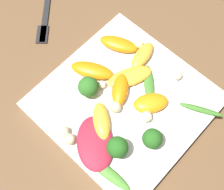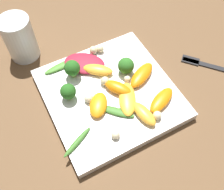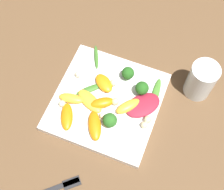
{
  "view_description": "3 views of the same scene",
  "coord_description": "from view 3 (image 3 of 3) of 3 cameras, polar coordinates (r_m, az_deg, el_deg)",
  "views": [
    {
      "loc": [
        -0.12,
        0.16,
        0.49
      ],
      "look_at": [
        0.02,
        0.01,
        0.03
      ],
      "focal_mm": 50.0,
      "sensor_mm": 36.0,
      "label": 1
    },
    {
      "loc": [
        -0.13,
        -0.26,
        0.46
      ],
      "look_at": [
        -0.0,
        -0.02,
        0.03
      ],
      "focal_mm": 42.0,
      "sensor_mm": 36.0,
      "label": 2
    },
    {
      "loc": [
        0.29,
        0.13,
        0.7
      ],
      "look_at": [
        -0.01,
        0.01,
        0.04
      ],
      "focal_mm": 50.0,
      "sensor_mm": 36.0,
      "label": 3
    }
  ],
  "objects": [
    {
      "name": "macadamia_nut_4",
      "position": [
        0.72,
        5.92,
        -5.47
      ],
      "size": [
        0.02,
        0.02,
        0.02
      ],
      "color": "beige",
      "rests_on": "plate"
    },
    {
      "name": "orange_segment_6",
      "position": [
        0.72,
        -3.38,
        -5.55
      ],
      "size": [
        0.08,
        0.06,
        0.02
      ],
      "color": "orange",
      "rests_on": "plate"
    },
    {
      "name": "orange_segment_5",
      "position": [
        0.73,
        -8.26,
        -3.93
      ],
      "size": [
        0.07,
        0.05,
        0.02
      ],
      "color": "orange",
      "rests_on": "plate"
    },
    {
      "name": "fork",
      "position": [
        0.72,
        -11.37,
        -16.72
      ],
      "size": [
        0.13,
        0.14,
        0.01
      ],
      "color": "#262628",
      "rests_on": "ground_plane"
    },
    {
      "name": "macadamia_nut_0",
      "position": [
        0.73,
        -1.77,
        -3.81
      ],
      "size": [
        0.01,
        0.01,
        0.01
      ],
      "color": "beige",
      "rests_on": "plate"
    },
    {
      "name": "orange_segment_2",
      "position": [
        0.76,
        -1.49,
        2.19
      ],
      "size": [
        0.06,
        0.07,
        0.02
      ],
      "color": "orange",
      "rests_on": "plate"
    },
    {
      "name": "macadamia_nut_5",
      "position": [
        0.73,
        6.52,
        -4.5
      ],
      "size": [
        0.02,
        0.02,
        0.02
      ],
      "color": "beige",
      "rests_on": "plate"
    },
    {
      "name": "macadamia_nut_3",
      "position": [
        0.78,
        -6.21,
        3.81
      ],
      "size": [
        0.02,
        0.02,
        0.02
      ],
      "color": "beige",
      "rests_on": "plate"
    },
    {
      "name": "plate",
      "position": [
        0.76,
        -0.94,
        -1.26
      ],
      "size": [
        0.25,
        0.25,
        0.02
      ],
      "color": "white",
      "rests_on": "ground_plane"
    },
    {
      "name": "broccoli_floret_1",
      "position": [
        0.71,
        -0.4,
        -4.66
      ],
      "size": [
        0.03,
        0.03,
        0.04
      ],
      "color": "#7A9E51",
      "rests_on": "plate"
    },
    {
      "name": "arugula_sprig_0",
      "position": [
        0.81,
        -2.89,
        6.96
      ],
      "size": [
        0.07,
        0.04,
        0.01
      ],
      "color": "#3D7528",
      "rests_on": "plate"
    },
    {
      "name": "orange_segment_1",
      "position": [
        0.74,
        -1.81,
        -1.45
      ],
      "size": [
        0.05,
        0.06,
        0.02
      ],
      "color": "orange",
      "rests_on": "plate"
    },
    {
      "name": "orange_segment_4",
      "position": [
        0.74,
        2.87,
        -2.26
      ],
      "size": [
        0.07,
        0.06,
        0.02
      ],
      "color": "#FCAD33",
      "rests_on": "plate"
    },
    {
      "name": "drinking_glass",
      "position": [
        0.77,
        15.97,
        2.61
      ],
      "size": [
        0.07,
        0.07,
        0.1
      ],
      "color": "white",
      "rests_on": "ground_plane"
    },
    {
      "name": "orange_segment_0",
      "position": [
        0.75,
        -7.48,
        -0.62
      ],
      "size": [
        0.03,
        0.06,
        0.02
      ],
      "color": "#FCAD33",
      "rests_on": "plate"
    },
    {
      "name": "orange_segment_3",
      "position": [
        0.75,
        -4.05,
        -1.11
      ],
      "size": [
        0.06,
        0.08,
        0.01
      ],
      "color": "#FCAD33",
      "rests_on": "plate"
    },
    {
      "name": "radicchio_leaf_0",
      "position": [
        0.74,
        5.65,
        -1.85
      ],
      "size": [
        0.1,
        0.1,
        0.01
      ],
      "color": "maroon",
      "rests_on": "plate"
    },
    {
      "name": "arugula_sprig_2",
      "position": [
        0.76,
        -4.04,
        1.09
      ],
      "size": [
        0.06,
        0.06,
        0.01
      ],
      "color": "#3D7528",
      "rests_on": "plate"
    },
    {
      "name": "macadamia_nut_1",
      "position": [
        0.75,
        -9.12,
        -1.57
      ],
      "size": [
        0.02,
        0.02,
        0.02
      ],
      "color": "beige",
      "rests_on": "plate"
    },
    {
      "name": "ground_plane",
      "position": [
        0.77,
        -0.93,
        -1.57
      ],
      "size": [
        2.4,
        2.4,
        0.0
      ],
      "primitive_type": "plane",
      "color": "brown"
    },
    {
      "name": "broccoli_floret_0",
      "position": [
        0.74,
        5.51,
        1.23
      ],
      "size": [
        0.03,
        0.03,
        0.04
      ],
      "color": "#7A9E51",
      "rests_on": "plate"
    },
    {
      "name": "macadamia_nut_6",
      "position": [
        0.74,
        0.65,
        -1.08
      ],
      "size": [
        0.02,
        0.02,
        0.02
      ],
      "color": "beige",
      "rests_on": "plate"
    },
    {
      "name": "broccoli_floret_2",
      "position": [
        0.76,
        2.93,
        4.0
      ],
      "size": [
        0.03,
        0.03,
        0.04
      ],
      "color": "#84AD5B",
      "rests_on": "plate"
    },
    {
      "name": "macadamia_nut_2",
      "position": [
        0.76,
        0.35,
        2.3
      ],
      "size": [
        0.02,
        0.02,
        0.02
      ],
      "color": "beige",
      "rests_on": "plate"
    },
    {
      "name": "arugula_sprig_1",
      "position": [
        0.76,
        8.0,
        0.29
      ],
      "size": [
        0.09,
        0.02,
        0.01
      ],
      "color": "#47842D",
      "rests_on": "plate"
    }
  ]
}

